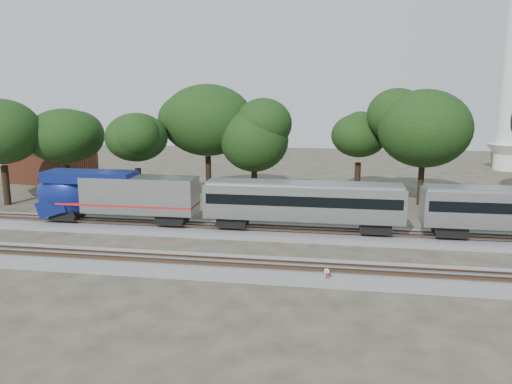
% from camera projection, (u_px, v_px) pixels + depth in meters
% --- Properties ---
extents(ground, '(160.00, 160.00, 0.00)m').
position_uv_depth(ground, '(246.00, 253.00, 41.08)').
color(ground, '#383328').
rests_on(ground, ground).
extents(track_far, '(160.00, 5.00, 0.73)m').
position_uv_depth(track_far, '(257.00, 231.00, 46.85)').
color(track_far, slate).
rests_on(track_far, ground).
extents(track_near, '(160.00, 5.00, 0.73)m').
position_uv_depth(track_near, '(236.00, 268.00, 37.17)').
color(track_near, slate).
rests_on(track_near, ground).
extents(switch_stand_red, '(0.27, 0.12, 0.87)m').
position_uv_depth(switch_stand_red, '(329.00, 276.00, 34.47)').
color(switch_stand_red, '#512D19').
rests_on(switch_stand_red, ground).
extents(switch_stand_white, '(0.36, 0.11, 1.15)m').
position_uv_depth(switch_stand_white, '(327.00, 274.00, 34.36)').
color(switch_stand_white, '#512D19').
rests_on(switch_stand_white, ground).
extents(switch_lever, '(0.56, 0.42, 0.30)m').
position_uv_depth(switch_lever, '(325.00, 282.00, 34.56)').
color(switch_lever, '#512D19').
rests_on(switch_lever, ground).
extents(brick_building, '(12.58, 10.07, 5.37)m').
position_uv_depth(brick_building, '(51.00, 163.00, 73.77)').
color(brick_building, brown).
rests_on(brick_building, ground).
extents(tree_0, '(8.74, 8.74, 12.33)m').
position_uv_depth(tree_0, '(1.00, 132.00, 57.23)').
color(tree_0, black).
rests_on(tree_0, ground).
extents(tree_1, '(7.91, 7.91, 11.16)m').
position_uv_depth(tree_1, '(65.00, 136.00, 60.70)').
color(tree_1, black).
rests_on(tree_1, ground).
extents(tree_2, '(8.02, 8.02, 11.31)m').
position_uv_depth(tree_2, '(137.00, 137.00, 57.92)').
color(tree_2, black).
rests_on(tree_2, ground).
extents(tree_3, '(9.82, 9.82, 13.84)m').
position_uv_depth(tree_3, '(207.00, 120.00, 61.09)').
color(tree_3, black).
rests_on(tree_3, ground).
extents(tree_4, '(7.61, 7.61, 10.73)m').
position_uv_depth(tree_4, '(254.00, 140.00, 59.24)').
color(tree_4, black).
rests_on(tree_4, ground).
extents(tree_5, '(7.76, 7.76, 10.94)m').
position_uv_depth(tree_5, '(359.00, 136.00, 63.56)').
color(tree_5, black).
rests_on(tree_5, ground).
extents(tree_6, '(9.10, 9.10, 12.83)m').
position_uv_depth(tree_6, '(424.00, 129.00, 57.13)').
color(tree_6, black).
rests_on(tree_6, ground).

